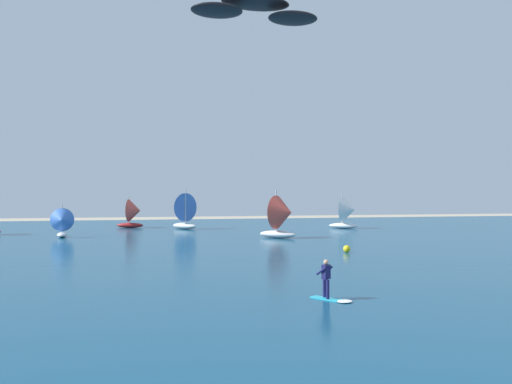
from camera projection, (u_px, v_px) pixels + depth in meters
The scene contains 9 objects.
ocean at pixel (167, 239), 54.79m from camera, with size 160.00×90.00×0.10m, color navy.
kitesurfer at pixel (330, 285), 22.84m from camera, with size 1.50×1.96×1.67m.
kite at pixel (256, 10), 24.61m from camera, with size 6.01×2.21×0.90m.
sailboat_heeled_over at pixel (62, 223), 56.57m from camera, with size 2.45×2.90×3.42m.
sailboat_center_horizon at pixel (283, 216), 55.65m from camera, with size 4.33×4.38×4.93m.
sailboat_trailing at pixel (181, 210), 71.39m from camera, with size 4.29×4.74×5.27m.
sailboat_near_shore at pixel (134, 213), 73.63m from camera, with size 3.88×3.43×4.36m.
sailboat_outermost at pixel (348, 212), 71.94m from camera, with size 4.18×4.04×4.67m.
marker_buoy at pixel (347, 249), 41.82m from camera, with size 0.55×0.55×0.55m, color yellow.
Camera 1 is at (-4.93, -5.38, 4.47)m, focal length 38.31 mm.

